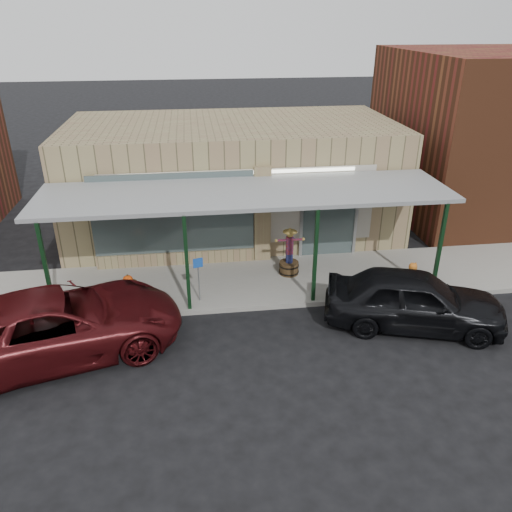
{
  "coord_description": "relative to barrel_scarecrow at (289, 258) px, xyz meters",
  "views": [
    {
      "loc": [
        -1.5,
        -10.18,
        7.73
      ],
      "look_at": [
        0.17,
        2.6,
        1.47
      ],
      "focal_mm": 35.0,
      "sensor_mm": 36.0,
      "label": 1
    }
  ],
  "objects": [
    {
      "name": "barrel_scarecrow",
      "position": [
        0.0,
        0.0,
        0.0
      ],
      "size": [
        0.96,
        0.76,
        1.6
      ],
      "rotation": [
        0.0,
        0.0,
        0.26
      ],
      "color": "#4A361D",
      "rests_on": "sidewalk"
    },
    {
      "name": "block_buildings_near",
      "position": [
        0.6,
        5.32,
        3.07
      ],
      "size": [
        61.0,
        8.0,
        8.0
      ],
      "color": "brown",
      "rests_on": "ground"
    },
    {
      "name": "car_maroon",
      "position": [
        -6.43,
        -3.22,
        0.15
      ],
      "size": [
        6.6,
        4.34,
        1.68
      ],
      "primitive_type": "imported",
      "rotation": [
        0.0,
        0.0,
        1.85
      ],
      "color": "#460E10",
      "rests_on": "ground"
    },
    {
      "name": "handicap_sign",
      "position": [
        -2.91,
        -1.34,
        0.35
      ],
      "size": [
        0.28,
        0.1,
        1.38
      ],
      "rotation": [
        0.0,
        0.0,
        0.28
      ],
      "color": "gray",
      "rests_on": "sidewalk"
    },
    {
      "name": "storefront",
      "position": [
        -1.41,
        4.28,
        1.4
      ],
      "size": [
        12.0,
        6.25,
        4.2
      ],
      "color": "#908258",
      "rests_on": "ground"
    },
    {
      "name": "ground",
      "position": [
        -1.41,
        -3.88,
        -0.69
      ],
      "size": [
        120.0,
        120.0,
        0.0
      ],
      "primitive_type": "plane",
      "color": "black",
      "rests_on": "ground"
    },
    {
      "name": "awning",
      "position": [
        -1.41,
        -0.32,
        2.32
      ],
      "size": [
        12.0,
        3.0,
        3.04
      ],
      "color": "slate",
      "rests_on": "ground"
    },
    {
      "name": "barrel_pumpkin",
      "position": [
        -5.01,
        -0.64,
        -0.31
      ],
      "size": [
        0.65,
        0.65,
        0.64
      ],
      "rotation": [
        0.0,
        0.0,
        0.22
      ],
      "color": "#4A361D",
      "rests_on": "sidewalk"
    },
    {
      "name": "sidewalk",
      "position": [
        -1.41,
        -0.28,
        -0.62
      ],
      "size": [
        40.0,
        3.2,
        0.15
      ],
      "primitive_type": "cube",
      "color": "gray",
      "rests_on": "ground"
    },
    {
      "name": "parked_sedan",
      "position": [
        2.82,
        -3.15,
        0.12
      ],
      "size": [
        5.09,
        3.18,
        1.62
      ],
      "rotation": [
        0.0,
        0.0,
        1.28
      ],
      "color": "black",
      "rests_on": "ground"
    }
  ]
}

